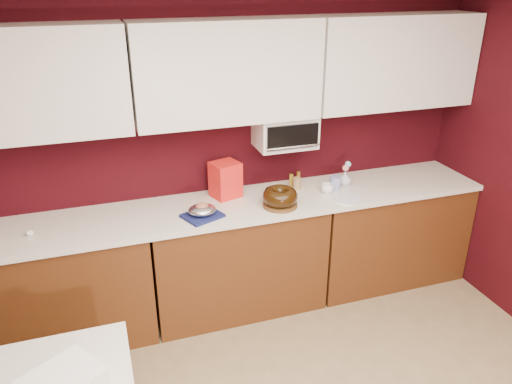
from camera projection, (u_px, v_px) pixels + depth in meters
The scene contains 28 objects.
wall_back at pixel (223, 147), 3.85m from camera, with size 4.00×0.02×2.50m, color black.
base_cabinet_left at pixel (56, 289), 3.52m from camera, with size 1.31×0.58×0.86m, color #542B10.
base_cabinet_center at pixel (236, 258), 3.91m from camera, with size 1.31×0.58×0.86m, color #542B10.
base_cabinet_right at pixel (385, 232), 4.30m from camera, with size 1.31×0.58×0.86m, color #542B10.
countertop at pixel (235, 206), 3.73m from camera, with size 4.00×0.62×0.04m, color silver.
upper_cabinet_left at pixel (19, 84), 3.07m from camera, with size 1.31×0.33×0.70m, color white.
upper_cabinet_center at pixel (227, 72), 3.46m from camera, with size 1.31×0.33×0.70m, color white.
upper_cabinet_right at pixel (394, 62), 3.85m from camera, with size 1.31×0.33×0.70m, color white.
toaster_oven at pixel (285, 131), 3.80m from camera, with size 0.45×0.30×0.25m, color white.
toaster_oven_door at pixel (293, 137), 3.66m from camera, with size 0.40×0.02×0.18m, color black.
toaster_oven_handle at pixel (293, 147), 3.68m from camera, with size 0.02×0.02×0.42m, color silver.
cake_base at pixel (280, 205), 3.68m from camera, with size 0.26×0.26×0.02m, color brown.
bundt_cake at pixel (280, 196), 3.65m from camera, with size 0.26×0.26×0.10m, color black.
navy_towel at pixel (202, 216), 3.52m from camera, with size 0.25×0.21×0.02m, color #161C52.
foil_ham_nest at pixel (202, 210), 3.50m from camera, with size 0.20×0.17×0.07m, color silver.
roasted_ham at pixel (202, 207), 3.49m from camera, with size 0.09×0.08×0.06m, color #AA624E.
pandoro_box at pixel (225, 180), 3.79m from camera, with size 0.20×0.18×0.27m, color red.
dark_pan at pixel (277, 191), 3.89m from camera, with size 0.18×0.18×0.03m, color black.
coffee_mug at pixel (327, 188), 3.89m from camera, with size 0.08×0.08×0.09m, color white.
blue_jar at pixel (335, 183), 3.95m from camera, with size 0.09×0.09×0.11m, color #1B3497.
flower_vase at pixel (345, 178), 4.02m from camera, with size 0.09×0.09×0.13m, color silver.
flower_pink at pixel (346, 168), 3.99m from camera, with size 0.05×0.05×0.05m, color pink.
flower_blue at pixel (348, 164), 4.00m from camera, with size 0.05×0.05×0.05m, color #92C9EA.
china_plate at pixel (348, 199), 3.78m from camera, with size 0.21×0.21×0.01m, color white.
amber_bottle at pixel (291, 180), 4.02m from camera, with size 0.03×0.03×0.10m, color olive.
paper_cup at pixel (297, 183), 3.95m from camera, with size 0.06×0.06×0.09m, color olive.
egg_right at pixel (30, 233), 3.26m from camera, with size 0.05×0.04×0.04m, color white.
amber_bottle_tall at pixel (298, 178), 4.06m from camera, with size 0.03×0.03×0.10m, color brown.
Camera 1 is at (-0.92, -1.30, 2.49)m, focal length 35.00 mm.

